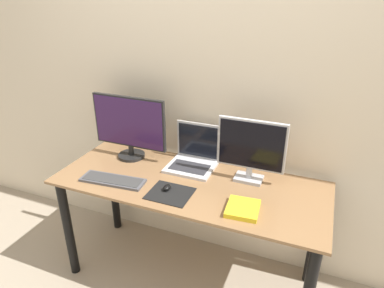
{
  "coord_description": "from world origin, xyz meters",
  "views": [
    {
      "loc": [
        0.69,
        -1.33,
        1.86
      ],
      "look_at": [
        -0.02,
        0.42,
        0.98
      ],
      "focal_mm": 32.0,
      "sensor_mm": 36.0,
      "label": 1
    }
  ],
  "objects": [
    {
      "name": "mousepad",
      "position": [
        -0.05,
        0.17,
        0.77
      ],
      "size": [
        0.25,
        0.21,
        0.0
      ],
      "color": "black",
      "rests_on": "desk"
    },
    {
      "name": "wall_back",
      "position": [
        0.0,
        0.72,
        1.25
      ],
      "size": [
        7.0,
        0.05,
        2.5
      ],
      "color": "beige",
      "rests_on": "ground_plane"
    },
    {
      "name": "keyboard",
      "position": [
        -0.43,
        0.16,
        0.77
      ],
      "size": [
        0.41,
        0.16,
        0.02
      ],
      "color": "#4C4C51",
      "rests_on": "desk"
    },
    {
      "name": "mouse",
      "position": [
        -0.08,
        0.19,
        0.78
      ],
      "size": [
        0.04,
        0.06,
        0.03
      ],
      "color": "black",
      "rests_on": "mousepad"
    },
    {
      "name": "monitor_left",
      "position": [
        -0.5,
        0.49,
        0.99
      ],
      "size": [
        0.53,
        0.19,
        0.44
      ],
      "color": "black",
      "rests_on": "desk"
    },
    {
      "name": "monitor_right",
      "position": [
        0.33,
        0.49,
        0.98
      ],
      "size": [
        0.41,
        0.12,
        0.39
      ],
      "color": "#B2B2B7",
      "rests_on": "desk"
    },
    {
      "name": "book",
      "position": [
        0.38,
        0.17,
        0.78
      ],
      "size": [
        0.18,
        0.2,
        0.03
      ],
      "color": "yellow",
      "rests_on": "desk"
    },
    {
      "name": "laptop",
      "position": [
        -0.06,
        0.54,
        0.83
      ],
      "size": [
        0.3,
        0.27,
        0.27
      ],
      "color": "silver",
      "rests_on": "desk"
    },
    {
      "name": "desk",
      "position": [
        0.0,
        0.33,
        0.62
      ],
      "size": [
        1.66,
        0.66,
        0.76
      ],
      "color": "olive",
      "rests_on": "ground_plane"
    }
  ]
}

